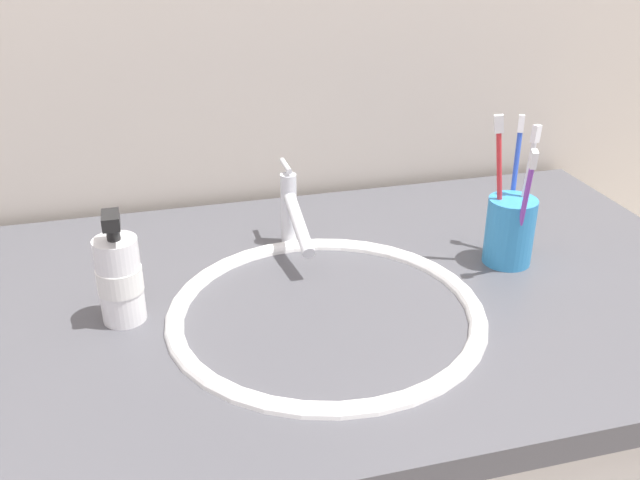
{
  "coord_description": "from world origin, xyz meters",
  "views": [
    {
      "loc": [
        -0.18,
        -0.78,
        1.38
      ],
      "look_at": [
        0.02,
        -0.02,
        1.0
      ],
      "focal_mm": 39.63,
      "sensor_mm": 36.0,
      "label": 1
    }
  ],
  "objects_px": {
    "toothbrush_purple": "(525,203)",
    "soap_dispenser": "(120,277)",
    "toothbrush_blue": "(515,176)",
    "faucet": "(292,213)",
    "toothbrush_red": "(499,181)",
    "toothbrush_white": "(526,185)",
    "toothbrush_cup": "(510,231)"
  },
  "relations": [
    {
      "from": "faucet",
      "to": "toothbrush_blue",
      "type": "bearing_deg",
      "value": -14.67
    },
    {
      "from": "faucet",
      "to": "toothbrush_red",
      "type": "xyz_separation_m",
      "value": [
        0.27,
        -0.11,
        0.06
      ]
    },
    {
      "from": "toothbrush_cup",
      "to": "toothbrush_blue",
      "type": "bearing_deg",
      "value": 62.34
    },
    {
      "from": "toothbrush_red",
      "to": "toothbrush_purple",
      "type": "bearing_deg",
      "value": -70.7
    },
    {
      "from": "toothbrush_blue",
      "to": "toothbrush_red",
      "type": "bearing_deg",
      "value": -144.21
    },
    {
      "from": "faucet",
      "to": "toothbrush_red",
      "type": "relative_size",
      "value": 0.78
    },
    {
      "from": "toothbrush_cup",
      "to": "toothbrush_blue",
      "type": "height_order",
      "value": "toothbrush_blue"
    },
    {
      "from": "toothbrush_red",
      "to": "toothbrush_blue",
      "type": "relative_size",
      "value": 1.07
    },
    {
      "from": "toothbrush_red",
      "to": "toothbrush_blue",
      "type": "xyz_separation_m",
      "value": [
        0.04,
        0.03,
        -0.01
      ]
    },
    {
      "from": "toothbrush_cup",
      "to": "faucet",
      "type": "bearing_deg",
      "value": 157.86
    },
    {
      "from": "toothbrush_purple",
      "to": "soap_dispenser",
      "type": "height_order",
      "value": "toothbrush_purple"
    },
    {
      "from": "toothbrush_cup",
      "to": "toothbrush_red",
      "type": "relative_size",
      "value": 0.46
    },
    {
      "from": "toothbrush_purple",
      "to": "soap_dispenser",
      "type": "bearing_deg",
      "value": 177.56
    },
    {
      "from": "faucet",
      "to": "toothbrush_purple",
      "type": "height_order",
      "value": "toothbrush_purple"
    },
    {
      "from": "toothbrush_cup",
      "to": "toothbrush_red",
      "type": "xyz_separation_m",
      "value": [
        -0.02,
        0.01,
        0.08
      ]
    },
    {
      "from": "toothbrush_purple",
      "to": "toothbrush_blue",
      "type": "relative_size",
      "value": 0.92
    },
    {
      "from": "toothbrush_cup",
      "to": "soap_dispenser",
      "type": "distance_m",
      "value": 0.53
    },
    {
      "from": "toothbrush_cup",
      "to": "toothbrush_white",
      "type": "distance_m",
      "value": 0.07
    },
    {
      "from": "toothbrush_white",
      "to": "toothbrush_cup",
      "type": "bearing_deg",
      "value": -162.16
    },
    {
      "from": "toothbrush_red",
      "to": "soap_dispenser",
      "type": "distance_m",
      "value": 0.52
    },
    {
      "from": "toothbrush_purple",
      "to": "toothbrush_white",
      "type": "xyz_separation_m",
      "value": [
        0.03,
        0.04,
        0.01
      ]
    },
    {
      "from": "toothbrush_purple",
      "to": "toothbrush_white",
      "type": "bearing_deg",
      "value": 59.52
    },
    {
      "from": "toothbrush_red",
      "to": "toothbrush_blue",
      "type": "bearing_deg",
      "value": 35.79
    },
    {
      "from": "toothbrush_cup",
      "to": "toothbrush_blue",
      "type": "relative_size",
      "value": 0.49
    },
    {
      "from": "toothbrush_cup",
      "to": "toothbrush_blue",
      "type": "xyz_separation_m",
      "value": [
        0.02,
        0.04,
        0.07
      ]
    },
    {
      "from": "toothbrush_purple",
      "to": "toothbrush_red",
      "type": "bearing_deg",
      "value": 109.3
    },
    {
      "from": "faucet",
      "to": "toothbrush_red",
      "type": "height_order",
      "value": "toothbrush_red"
    },
    {
      "from": "toothbrush_purple",
      "to": "toothbrush_white",
      "type": "relative_size",
      "value": 0.94
    },
    {
      "from": "toothbrush_red",
      "to": "faucet",
      "type": "bearing_deg",
      "value": 157.63
    },
    {
      "from": "toothbrush_blue",
      "to": "toothbrush_purple",
      "type": "bearing_deg",
      "value": -108.65
    },
    {
      "from": "toothbrush_purple",
      "to": "toothbrush_white",
      "type": "distance_m",
      "value": 0.05
    },
    {
      "from": "toothbrush_red",
      "to": "toothbrush_blue",
      "type": "height_order",
      "value": "toothbrush_red"
    }
  ]
}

